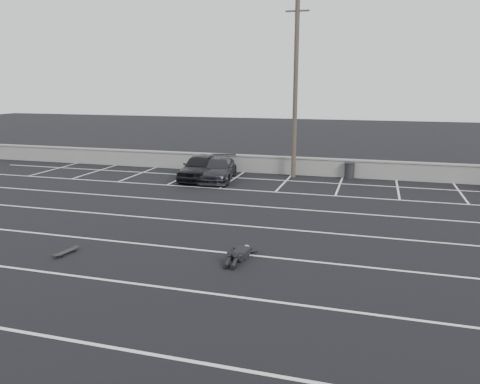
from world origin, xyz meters
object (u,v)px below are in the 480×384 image
(car_left, at_px, (201,167))
(person, at_px, (242,250))
(skateboard, at_px, (66,252))
(utility_pole, at_px, (295,90))
(car_right, at_px, (218,169))
(trash_bin, at_px, (350,171))

(car_left, distance_m, person, 12.58)
(skateboard, bearing_deg, utility_pole, 81.36)
(person, bearing_deg, utility_pole, 96.48)
(car_right, xyz_separation_m, trash_bin, (7.17, 2.53, -0.15))
(person, bearing_deg, skateboard, -162.27)
(car_right, relative_size, utility_pole, 0.44)
(person, bearing_deg, trash_bin, 83.18)
(car_left, distance_m, skateboard, 12.62)
(skateboard, bearing_deg, car_right, 95.58)
(trash_bin, bearing_deg, person, -100.38)
(utility_pole, xyz_separation_m, skateboard, (-4.81, -14.76, -4.93))
(car_left, bearing_deg, utility_pole, 20.66)
(utility_pole, bearing_deg, trash_bin, 7.11)
(car_right, bearing_deg, car_left, 173.27)
(car_right, height_order, trash_bin, car_right)
(trash_bin, bearing_deg, skateboard, -117.87)
(car_left, relative_size, trash_bin, 4.55)
(car_left, relative_size, skateboard, 5.11)
(car_right, xyz_separation_m, person, (4.65, -11.24, -0.40))
(trash_bin, relative_size, skateboard, 1.12)
(car_left, distance_m, trash_bin, 8.59)
(person, height_order, skateboard, person)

